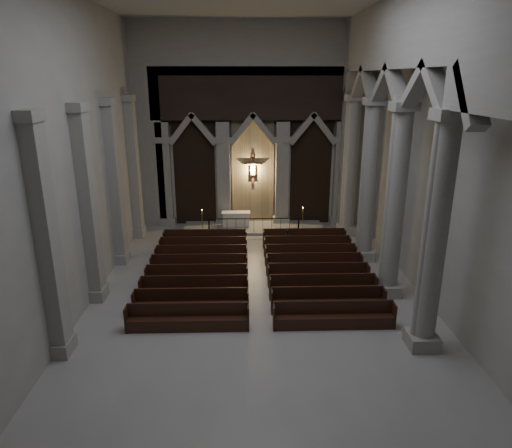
# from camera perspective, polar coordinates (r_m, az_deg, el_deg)

# --- Properties ---
(room) EXTENTS (24.00, 24.10, 12.00)m
(room) POSITION_cam_1_polar(r_m,az_deg,el_deg) (16.14, 0.56, 13.26)
(room) COLOR #A39F9A
(room) RESTS_ON ground
(sanctuary_wall) EXTENTS (14.00, 0.77, 12.00)m
(sanctuary_wall) POSITION_cam_1_polar(r_m,az_deg,el_deg) (27.71, -0.40, 13.13)
(sanctuary_wall) COLOR #9C9A92
(sanctuary_wall) RESTS_ON ground
(right_arcade) EXTENTS (1.00, 24.00, 12.00)m
(right_arcade) POSITION_cam_1_polar(r_m,az_deg,el_deg) (18.48, 18.21, 13.69)
(right_arcade) COLOR #9C9A92
(right_arcade) RESTS_ON ground
(left_pilasters) EXTENTS (0.60, 13.00, 8.03)m
(left_pilasters) POSITION_cam_1_polar(r_m,az_deg,el_deg) (21.11, -18.53, 3.26)
(left_pilasters) COLOR #9C9A92
(left_pilasters) RESTS_ON ground
(sanctuary_step) EXTENTS (8.50, 2.60, 0.15)m
(sanctuary_step) POSITION_cam_1_polar(r_m,az_deg,el_deg) (28.10, -0.32, -0.44)
(sanctuary_step) COLOR #9C9A92
(sanctuary_step) RESTS_ON ground
(altar) EXTENTS (1.74, 0.70, 0.89)m
(altar) POSITION_cam_1_polar(r_m,az_deg,el_deg) (28.06, -2.51, 0.64)
(altar) COLOR silver
(altar) RESTS_ON sanctuary_step
(altar_rail) EXTENTS (5.37, 0.09, 1.06)m
(altar_rail) POSITION_cam_1_polar(r_m,az_deg,el_deg) (26.82, -0.27, 0.06)
(altar_rail) COLOR black
(altar_rail) RESTS_ON ground
(candle_stand_left) EXTENTS (0.27, 0.27, 1.62)m
(candle_stand_left) POSITION_cam_1_polar(r_m,az_deg,el_deg) (26.93, -6.71, -0.57)
(candle_stand_left) COLOR #A38232
(candle_stand_left) RESTS_ON ground
(candle_stand_right) EXTENTS (0.26, 0.26, 1.57)m
(candle_stand_right) POSITION_cam_1_polar(r_m,az_deg,el_deg) (27.49, 5.81, -0.19)
(candle_stand_right) COLOR #A38232
(candle_stand_right) RESTS_ON ground
(pews) EXTENTS (9.92, 9.00, 1.01)m
(pews) POSITION_cam_1_polar(r_m,az_deg,el_deg) (21.03, 0.17, -6.18)
(pews) COLOR black
(pews) RESTS_ON ground
(worshipper) EXTENTS (0.47, 0.39, 1.10)m
(worshipper) POSITION_cam_1_polar(r_m,az_deg,el_deg) (24.71, 3.93, -1.93)
(worshipper) COLOR black
(worshipper) RESTS_ON ground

